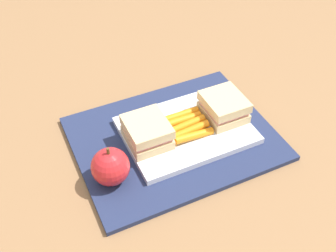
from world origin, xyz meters
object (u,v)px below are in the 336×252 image
at_px(sandwich_half_right, 147,132).
at_px(food_tray, 186,130).
at_px(apple, 110,167).
at_px(sandwich_half_left, 224,107).
at_px(carrot_sticks_bundle, 186,125).

bearing_deg(sandwich_half_right, food_tray, 180.00).
bearing_deg(food_tray, apple, 15.90).
bearing_deg(food_tray, sandwich_half_left, 180.00).
distance_m(food_tray, carrot_sticks_bundle, 0.01).
relative_size(sandwich_half_right, carrot_sticks_bundle, 1.03).
bearing_deg(carrot_sticks_bundle, apple, 15.81).
height_order(food_tray, sandwich_half_left, sandwich_half_left).
relative_size(food_tray, carrot_sticks_bundle, 2.95).
bearing_deg(sandwich_half_right, carrot_sticks_bundle, 179.74).
xyz_separation_m(sandwich_half_right, apple, (0.08, 0.05, -0.00)).
bearing_deg(sandwich_half_left, sandwich_half_right, 0.00).
bearing_deg(carrot_sticks_bundle, sandwich_half_left, -179.74).
bearing_deg(sandwich_half_right, apple, 28.70).
xyz_separation_m(sandwich_half_left, sandwich_half_right, (0.16, 0.00, 0.00)).
distance_m(sandwich_half_right, apple, 0.10).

